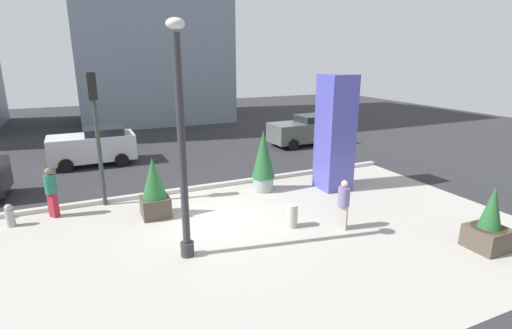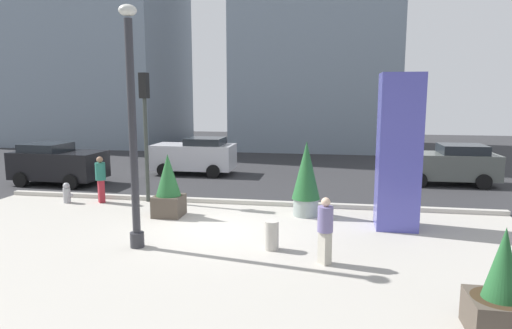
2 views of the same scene
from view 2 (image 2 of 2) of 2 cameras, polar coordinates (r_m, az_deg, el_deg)
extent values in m
plane|color=#2D2D30|center=(17.24, -1.51, -4.31)|extent=(60.00, 60.00, 0.00)
cube|color=#ADA89E|center=(11.65, -7.47, -10.90)|extent=(18.00, 10.00, 0.02)
cube|color=#B7B2A8|center=(16.38, -2.12, -4.73)|extent=(18.00, 0.24, 0.16)
cylinder|color=#2D2D33|center=(12.25, -14.71, -9.14)|extent=(0.36, 0.36, 0.40)
cylinder|color=#2D2D33|center=(11.72, -15.21, 3.34)|extent=(0.20, 0.20, 5.72)
ellipsoid|color=silver|center=(11.84, -15.84, 18.15)|extent=(0.44, 0.44, 0.28)
cube|color=#4C4CAD|center=(13.77, 17.47, 1.50)|extent=(1.18, 1.18, 4.52)
cube|color=#4C4238|center=(15.00, -10.89, -5.13)|extent=(0.91, 0.91, 0.68)
cylinder|color=#382819|center=(14.92, -10.93, -3.92)|extent=(0.86, 0.86, 0.04)
cone|color=#235B2D|center=(14.79, -11.00, -1.29)|extent=(0.80, 0.80, 1.35)
cube|color=#4C4238|center=(8.76, 28.23, -16.50)|extent=(0.97, 0.97, 0.65)
cylinder|color=#382819|center=(8.64, 28.38, -14.68)|extent=(0.92, 0.92, 0.04)
cone|color=#235B2D|center=(8.43, 28.69, -10.81)|extent=(0.60, 0.60, 1.19)
cylinder|color=gray|center=(14.88, 6.26, -5.35)|extent=(0.81, 0.81, 0.57)
cylinder|color=#382819|center=(14.82, 6.28, -4.35)|extent=(0.75, 0.75, 0.04)
cone|color=#235B2D|center=(14.63, 6.34, -0.70)|extent=(0.91, 0.91, 1.88)
cylinder|color=#99999E|center=(17.88, -22.67, -3.62)|extent=(0.26, 0.26, 0.55)
sphere|color=#99999E|center=(17.81, -22.74, -2.50)|extent=(0.24, 0.24, 0.24)
cylinder|color=#99999E|center=(17.79, -22.21, -3.56)|extent=(0.12, 0.10, 0.10)
cylinder|color=#B2ADA3|center=(11.63, 1.97, -8.91)|extent=(0.36, 0.36, 0.75)
cylinder|color=#333833|center=(16.90, -13.61, 1.67)|extent=(0.14, 0.14, 3.77)
cube|color=black|center=(16.78, -13.90, 9.61)|extent=(0.28, 0.32, 0.90)
sphere|color=green|center=(16.93, -13.63, 8.69)|extent=(0.18, 0.18, 0.18)
cube|color=silver|center=(22.59, -7.80, 1.00)|extent=(3.96, 1.91, 1.20)
cube|color=#1E2328|center=(22.33, -6.39, 2.92)|extent=(1.79, 1.67, 0.34)
cylinder|color=black|center=(22.19, -11.51, -0.68)|extent=(0.64, 0.23, 0.64)
cylinder|color=black|center=(23.93, -9.91, 0.05)|extent=(0.64, 0.23, 0.64)
cylinder|color=black|center=(21.44, -5.39, -0.87)|extent=(0.64, 0.23, 0.64)
cylinder|color=black|center=(23.24, -4.21, -0.10)|extent=(0.64, 0.23, 0.64)
cube|color=#565B56|center=(21.52, 22.79, -0.14)|extent=(4.17, 1.95, 1.09)
cube|color=#1E2328|center=(21.59, 24.50, 1.77)|extent=(1.89, 1.68, 0.39)
cylinder|color=black|center=(20.42, 19.83, -1.85)|extent=(0.64, 0.23, 0.64)
cylinder|color=black|center=(22.23, 18.93, -0.96)|extent=(0.64, 0.23, 0.64)
cylinder|color=black|center=(21.07, 26.70, -1.95)|extent=(0.64, 0.23, 0.64)
cylinder|color=black|center=(22.83, 25.28, -1.09)|extent=(0.64, 0.23, 0.64)
cube|color=black|center=(21.66, -23.51, -0.03)|extent=(3.94, 2.06, 1.17)
cube|color=#1E2328|center=(21.91, -24.87, 1.99)|extent=(1.81, 1.74, 0.35)
cylinder|color=black|center=(21.86, -19.43, -1.15)|extent=(0.65, 0.25, 0.64)
cylinder|color=black|center=(20.30, -22.23, -2.04)|extent=(0.65, 0.25, 0.64)
cylinder|color=black|center=(23.20, -24.47, -0.89)|extent=(0.65, 0.25, 0.64)
cylinder|color=black|center=(21.74, -27.45, -1.70)|extent=(0.65, 0.25, 0.64)
cube|color=maroon|center=(17.46, -18.86, -3.21)|extent=(0.33, 0.34, 0.84)
cylinder|color=#236656|center=(17.32, -18.98, -0.82)|extent=(0.51, 0.51, 0.63)
sphere|color=#8C664C|center=(17.26, -19.05, 0.58)|extent=(0.23, 0.23, 0.23)
cube|color=#B2AD9E|center=(10.80, 8.63, -10.32)|extent=(0.33, 0.34, 0.79)
cylinder|color=slate|center=(10.59, 8.71, -6.80)|extent=(0.51, 0.51, 0.59)
sphere|color=beige|center=(10.49, 8.76, -4.68)|extent=(0.21, 0.21, 0.21)
cube|color=gray|center=(35.16, 7.70, 19.24)|extent=(11.37, 9.27, 20.64)
camera|label=1|loc=(7.38, -71.37, 13.09)|focal=27.06mm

